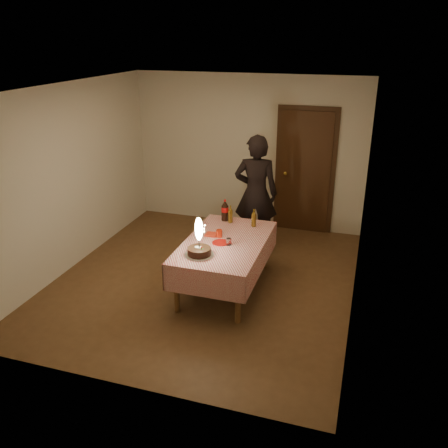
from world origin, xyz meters
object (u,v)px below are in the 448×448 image
Objects in this scene: amber_bottle_left at (230,215)px; clear_cup at (229,242)px; red_cup at (219,233)px; amber_bottle_right at (254,218)px; red_plate at (221,243)px; cola_bottle at (225,210)px; dining_table at (225,248)px; birthday_cake at (199,246)px; photographer at (256,193)px.

clear_cup is at bearing -74.73° from amber_bottle_left.
red_cup is 0.28m from clear_cup.
clear_cup is 0.72m from amber_bottle_right.
clear_cup reaches higher than red_plate.
clear_cup is 0.85m from cola_bottle.
red_plate reaches higher than dining_table.
birthday_cake is at bearing -110.66° from amber_bottle_right.
red_plate is at bearing -111.75° from amber_bottle_right.
clear_cup is at bearing -51.41° from dining_table.
red_plate is 2.20× the size of red_cup.
red_plate is 0.86× the size of amber_bottle_left.
dining_table is 7.82× the size of red_plate.
cola_bottle reaches higher than amber_bottle_left.
photographer reaches higher than amber_bottle_left.
photographer reaches higher than clear_cup.
cola_bottle is at bearing 151.98° from amber_bottle_left.
red_plate is (-0.04, -0.07, 0.10)m from dining_table.
amber_bottle_right is at bearing 54.92° from red_cup.
red_plate is at bearing -83.25° from amber_bottle_left.
birthday_cake is 1.91× the size of amber_bottle_right.
clear_cup is at bearing -69.27° from cola_bottle.
amber_bottle_left is 0.75m from photographer.
photographer is (0.07, 1.36, 0.32)m from dining_table.
amber_bottle_right is (0.23, 0.60, 0.21)m from dining_table.
amber_bottle_left is at bearing 87.14° from birthday_cake.
dining_table is at bearing 128.59° from clear_cup.
cola_bottle is (-0.22, 0.69, 0.25)m from dining_table.
clear_cup is at bearing -102.16° from amber_bottle_right.
red_cup is 0.31× the size of cola_bottle.
birthday_cake reaches higher than cola_bottle.
dining_table is 0.69m from amber_bottle_left.
birthday_cake is at bearing -92.86° from amber_bottle_left.
photographer reaches higher than birthday_cake.
birthday_cake is 1.91× the size of amber_bottle_left.
birthday_cake is at bearing -87.98° from cola_bottle.
birthday_cake is 5.42× the size of clear_cup.
red_plate is 0.73m from amber_bottle_left.
red_plate is at bearing 71.15° from birthday_cake.
birthday_cake is 1.16m from amber_bottle_right.
photographer is at bearing 90.45° from clear_cup.
red_cup reaches higher than dining_table.
birthday_cake reaches higher than amber_bottle_right.
red_cup is at bearing 84.00° from birthday_cake.
photographer reaches higher than dining_table.
birthday_cake is at bearing -108.85° from red_plate.
birthday_cake is 1.18m from cola_bottle.
clear_cup is 0.05× the size of photographer.
amber_bottle_right is at bearing -11.59° from cola_bottle.
dining_table is at bearing -42.28° from red_cup.
red_cup is 0.05× the size of photographer.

